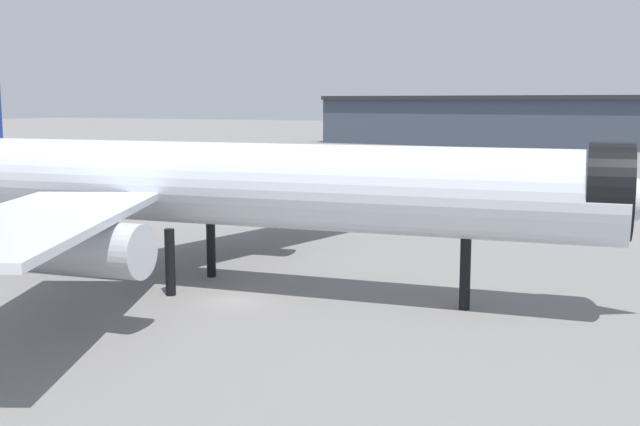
% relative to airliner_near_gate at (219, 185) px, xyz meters
% --- Properties ---
extents(ground, '(900.00, 900.00, 0.00)m').
position_rel_airliner_near_gate_xyz_m(ground, '(2.98, -2.92, -7.48)').
color(ground, slate).
extents(airliner_near_gate, '(61.11, 55.45, 16.99)m').
position_rel_airliner_near_gate_xyz_m(airliner_near_gate, '(0.00, 0.00, 0.00)').
color(airliner_near_gate, silver).
rests_on(airliner_near_gate, ground).
extents(terminal_building, '(167.43, 40.43, 25.83)m').
position_rel_airliner_near_gate_xyz_m(terminal_building, '(6.72, 188.50, 0.28)').
color(terminal_building, '#3D4756').
rests_on(terminal_building, ground).
extents(traffic_cone_near_nose, '(0.56, 0.56, 0.71)m').
position_rel_airliner_near_gate_xyz_m(traffic_cone_near_nose, '(-8.75, 36.18, -7.13)').
color(traffic_cone_near_nose, '#F2600C').
rests_on(traffic_cone_near_nose, ground).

